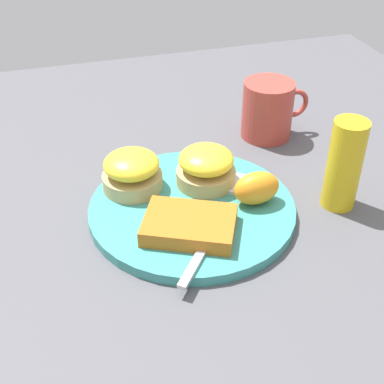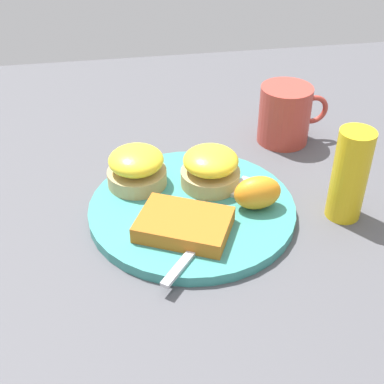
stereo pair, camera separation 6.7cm
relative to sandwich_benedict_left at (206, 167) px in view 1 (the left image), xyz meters
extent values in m
plane|color=#4C4C51|center=(-0.03, -0.04, -0.04)|extent=(1.10, 1.10, 0.00)
cylinder|color=teal|center=(-0.03, -0.04, -0.03)|extent=(0.26, 0.26, 0.01)
cylinder|color=tan|center=(0.00, 0.00, -0.02)|extent=(0.08, 0.08, 0.02)
ellipsoid|color=yellow|center=(0.00, 0.00, 0.01)|extent=(0.07, 0.07, 0.03)
cylinder|color=tan|center=(-0.10, 0.02, -0.02)|extent=(0.08, 0.08, 0.02)
ellipsoid|color=yellow|center=(-0.10, 0.02, 0.01)|extent=(0.07, 0.07, 0.03)
cube|color=#B6611C|center=(-0.05, -0.09, -0.02)|extent=(0.13, 0.12, 0.02)
ellipsoid|color=orange|center=(0.05, -0.06, 0.00)|extent=(0.06, 0.04, 0.04)
cube|color=silver|center=(-0.05, -0.13, -0.02)|extent=(0.08, 0.10, 0.00)
cube|color=silver|center=(0.04, -0.02, -0.02)|extent=(0.05, 0.05, 0.00)
cylinder|color=#B23D33|center=(0.14, 0.12, 0.01)|extent=(0.08, 0.08, 0.09)
torus|color=#B23D33|center=(0.18, 0.12, 0.01)|extent=(0.05, 0.01, 0.05)
cylinder|color=gold|center=(0.16, -0.08, 0.02)|extent=(0.04, 0.04, 0.12)
camera|label=1|loc=(-0.19, -0.57, 0.38)|focal=50.00mm
camera|label=2|loc=(-0.12, -0.58, 0.38)|focal=50.00mm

